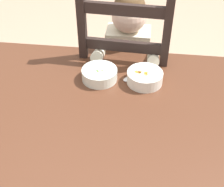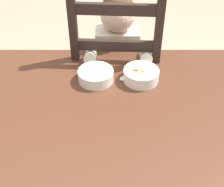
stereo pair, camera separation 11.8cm
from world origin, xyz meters
name	(u,v)px [view 1 (the left image)]	position (x,y,z in m)	size (l,w,h in m)	color
dining_table	(104,130)	(0.00, 0.00, 0.62)	(1.41, 0.94, 0.71)	#522E1D
dining_chair	(126,80)	(0.05, 0.51, 0.49)	(0.44, 0.44, 1.05)	black
child_figure	(127,56)	(0.05, 0.51, 0.65)	(0.32, 0.31, 0.98)	beige
bowl_of_peas	(100,74)	(-0.05, 0.22, 0.74)	(0.15, 0.15, 0.05)	white
bowl_of_carrots	(145,77)	(0.15, 0.22, 0.74)	(0.15, 0.15, 0.05)	white
spoon	(131,78)	(0.09, 0.24, 0.71)	(0.11, 0.11, 0.01)	silver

